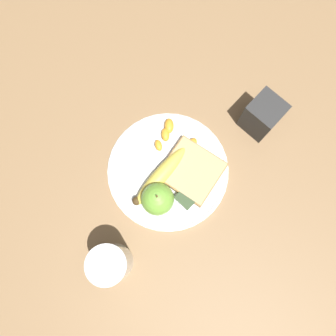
# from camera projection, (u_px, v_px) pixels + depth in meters

# --- Properties ---
(ground_plane) EXTENTS (3.00, 3.00, 0.00)m
(ground_plane) POSITION_uv_depth(u_px,v_px,m) (168.00, 171.00, 0.73)
(ground_plane) COLOR olive
(plate) EXTENTS (0.27, 0.27, 0.01)m
(plate) POSITION_uv_depth(u_px,v_px,m) (168.00, 170.00, 0.72)
(plate) COLOR silver
(plate) RESTS_ON ground_plane
(juice_glass) EXTENTS (0.08, 0.08, 0.11)m
(juice_glass) POSITION_uv_depth(u_px,v_px,m) (111.00, 263.00, 0.63)
(juice_glass) COLOR silver
(juice_glass) RESTS_ON ground_plane
(apple) EXTENTS (0.07, 0.07, 0.08)m
(apple) POSITION_uv_depth(u_px,v_px,m) (158.00, 199.00, 0.67)
(apple) COLOR #72B23D
(apple) RESTS_ON plate
(banana) EXTENTS (0.04, 0.17, 0.03)m
(banana) POSITION_uv_depth(u_px,v_px,m) (160.00, 176.00, 0.69)
(banana) COLOR #E0CC4C
(banana) RESTS_ON plate
(bread_slice) EXTENTS (0.13, 0.13, 0.02)m
(bread_slice) POSITION_uv_depth(u_px,v_px,m) (191.00, 171.00, 0.70)
(bread_slice) COLOR olive
(bread_slice) RESTS_ON plate
(fork) EXTENTS (0.20, 0.03, 0.00)m
(fork) POSITION_uv_depth(u_px,v_px,m) (164.00, 176.00, 0.71)
(fork) COLOR silver
(fork) RESTS_ON plate
(jam_packet) EXTENTS (0.04, 0.03, 0.02)m
(jam_packet) POSITION_uv_depth(u_px,v_px,m) (186.00, 199.00, 0.69)
(jam_packet) COLOR white
(jam_packet) RESTS_ON plate
(orange_segment_0) EXTENTS (0.03, 0.04, 0.02)m
(orange_segment_0) POSITION_uv_depth(u_px,v_px,m) (191.00, 144.00, 0.72)
(orange_segment_0) COLOR #F9A32D
(orange_segment_0) RESTS_ON plate
(orange_segment_1) EXTENTS (0.04, 0.04, 0.02)m
(orange_segment_1) POSITION_uv_depth(u_px,v_px,m) (169.00, 126.00, 0.73)
(orange_segment_1) COLOR #F9A32D
(orange_segment_1) RESTS_ON plate
(orange_segment_2) EXTENTS (0.03, 0.03, 0.01)m
(orange_segment_2) POSITION_uv_depth(u_px,v_px,m) (158.00, 145.00, 0.72)
(orange_segment_2) COLOR #F9A32D
(orange_segment_2) RESTS_ON plate
(orange_segment_3) EXTENTS (0.02, 0.03, 0.02)m
(orange_segment_3) POSITION_uv_depth(u_px,v_px,m) (174.00, 158.00, 0.71)
(orange_segment_3) COLOR #F9A32D
(orange_segment_3) RESTS_ON plate
(orange_segment_4) EXTENTS (0.03, 0.02, 0.02)m
(orange_segment_4) POSITION_uv_depth(u_px,v_px,m) (185.00, 148.00, 0.72)
(orange_segment_4) COLOR #F9A32D
(orange_segment_4) RESTS_ON plate
(orange_segment_5) EXTENTS (0.03, 0.03, 0.02)m
(orange_segment_5) POSITION_uv_depth(u_px,v_px,m) (165.00, 135.00, 0.72)
(orange_segment_5) COLOR #F9A32D
(orange_segment_5) RESTS_ON plate
(condiment_caddy) EXTENTS (0.07, 0.07, 0.09)m
(condiment_caddy) POSITION_uv_depth(u_px,v_px,m) (262.00, 116.00, 0.71)
(condiment_caddy) COLOR #2D2D2D
(condiment_caddy) RESTS_ON ground_plane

